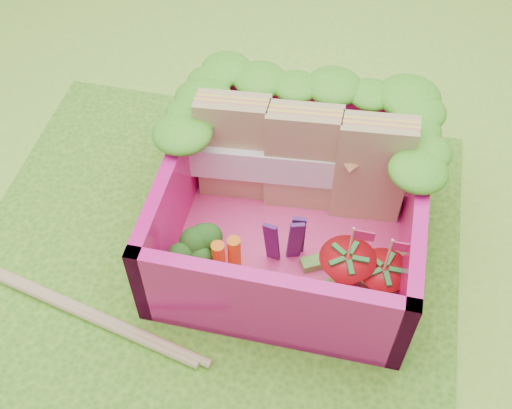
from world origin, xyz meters
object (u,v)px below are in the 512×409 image
Objects in this scene: strawberry_right at (381,283)px; chopsticks at (20,284)px; broccoli at (194,248)px; strawberry_left at (345,273)px; sandwich_stack at (302,159)px; bento_box at (292,208)px.

chopsticks is at bearing -170.47° from strawberry_right.
strawberry_left is at bearing 2.12° from broccoli.
strawberry_left is 0.24× the size of chopsticks.
chopsticks is at bearing -161.85° from broccoli.
strawberry_right reaches higher than broccoli.
broccoli is at bearing -177.88° from strawberry_left.
strawberry_right is at bearing -48.12° from sandwich_stack.
sandwich_stack is (0.00, 0.26, 0.10)m from bento_box.
broccoli is 0.15× the size of chopsticks.
strawberry_left is 1.05× the size of strawberry_right.
strawberry_right is (0.18, -0.01, -0.01)m from strawberry_left.
bento_box is 0.60× the size of chopsticks.
strawberry_left is (0.77, 0.03, -0.03)m from broccoli.
sandwich_stack is at bearing 131.88° from strawberry_right.
sandwich_stack is at bearing 33.03° from chopsticks.
broccoli is 0.94m from chopsticks.
sandwich_stack reaches higher than chopsticks.
strawberry_left reaches higher than bento_box.
strawberry_right reaches higher than chopsticks.
broccoli is 0.64× the size of strawberry_left.
bento_box is 0.59m from strawberry_right.
bento_box is at bearing -91.05° from sandwich_stack.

